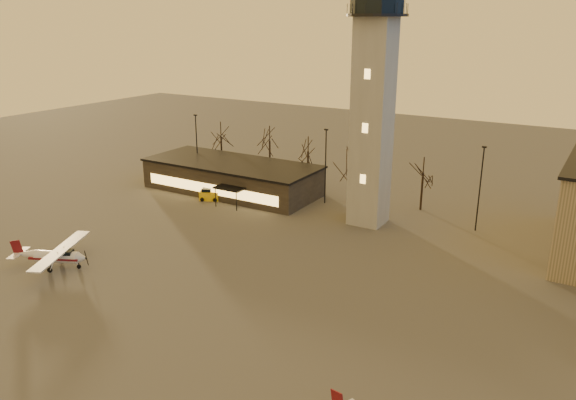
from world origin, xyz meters
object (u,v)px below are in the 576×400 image
Objects in this scene: cessna_rear at (59,259)px; service_cart at (209,195)px; control_tower at (374,88)px; terminal at (232,177)px.

cessna_rear is 3.29× the size of service_cart.
service_cart is at bearing 66.87° from cessna_rear.
service_cart is at bearing -172.26° from control_tower.
control_tower is 10.83× the size of service_cart.
terminal is 30.16m from cessna_rear.
cessna_rear is at bearing -127.00° from control_tower.
terminal reaches higher than service_cart.
service_cart is (-0.21, -5.00, -1.51)m from terminal.
cessna_rear is (-21.21, -28.14, -15.35)m from control_tower.
cessna_rear is 25.14m from service_cart.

